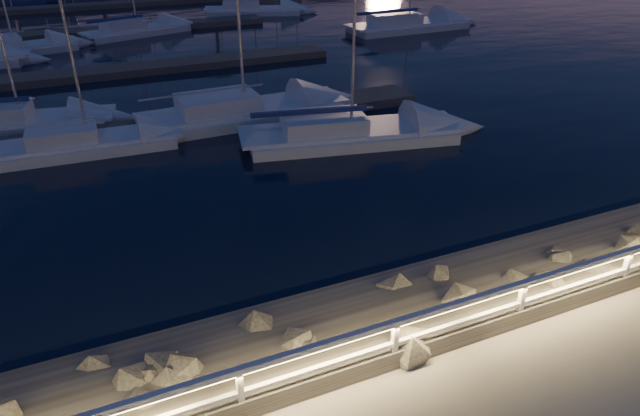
# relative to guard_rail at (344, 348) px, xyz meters

# --- Properties ---
(ground) EXTENTS (400.00, 400.00, 0.00)m
(ground) POSITION_rel_guard_rail_xyz_m (0.07, 0.00, -0.77)
(ground) COLOR gray
(ground) RESTS_ON ground
(harbor_water) EXTENTS (400.00, 440.00, 0.60)m
(harbor_water) POSITION_rel_guard_rail_xyz_m (0.07, 31.22, -1.74)
(harbor_water) COLOR black
(harbor_water) RESTS_ON ground
(guard_rail) EXTENTS (44.11, 0.12, 1.06)m
(guard_rail) POSITION_rel_guard_rail_xyz_m (0.00, 0.00, 0.00)
(guard_rail) COLOR white
(guard_rail) RESTS_ON ground
(floating_docks) EXTENTS (22.00, 36.00, 0.40)m
(floating_docks) POSITION_rel_guard_rail_xyz_m (0.07, 32.50, -1.17)
(floating_docks) COLOR #544B45
(floating_docks) RESTS_ON ground
(sailboat_b) EXTENTS (7.57, 3.58, 12.46)m
(sailboat_b) POSITION_rel_guard_rail_xyz_m (-5.90, 18.74, -0.95)
(sailboat_b) COLOR silver
(sailboat_b) RESTS_ON ground
(sailboat_c) EXTENTS (9.15, 3.05, 15.35)m
(sailboat_c) POSITION_rel_guard_rail_xyz_m (2.86, 16.09, -0.91)
(sailboat_c) COLOR silver
(sailboat_c) RESTS_ON ground
(sailboat_d) EXTENTS (9.08, 4.28, 14.81)m
(sailboat_d) POSITION_rel_guard_rail_xyz_m (5.98, 12.05, -0.94)
(sailboat_d) COLOR silver
(sailboat_d) RESTS_ON ground
(sailboat_f) EXTENTS (6.90, 2.40, 11.57)m
(sailboat_f) POSITION_rel_guard_rail_xyz_m (-3.53, 15.15, -0.97)
(sailboat_f) COLOR silver
(sailboat_f) RESTS_ON ground
(sailboat_h) EXTENTS (9.77, 3.25, 16.34)m
(sailboat_h) POSITION_rel_guard_rail_xyz_m (19.80, 30.10, -0.91)
(sailboat_h) COLOR silver
(sailboat_h) RESTS_ON ground
(sailboat_j) EXTENTS (7.82, 3.77, 12.85)m
(sailboat_j) POSITION_rel_guard_rail_xyz_m (-6.52, 33.43, -0.94)
(sailboat_j) COLOR silver
(sailboat_j) RESTS_ON ground
(sailboat_k) EXTENTS (8.06, 4.51, 13.20)m
(sailboat_k) POSITION_rel_guard_rail_xyz_m (1.30, 36.39, -0.96)
(sailboat_k) COLOR silver
(sailboat_k) RESTS_ON ground
(sailboat_l) EXTENTS (8.53, 5.00, 13.96)m
(sailboat_l) POSITION_rel_guard_rail_xyz_m (11.58, 41.41, -0.96)
(sailboat_l) COLOR silver
(sailboat_l) RESTS_ON ground
(sailboat_m) EXTENTS (6.44, 2.42, 10.78)m
(sailboat_m) POSITION_rel_guard_rail_xyz_m (-7.36, 54.99, -0.97)
(sailboat_m) COLOR navy
(sailboat_m) RESTS_ON ground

